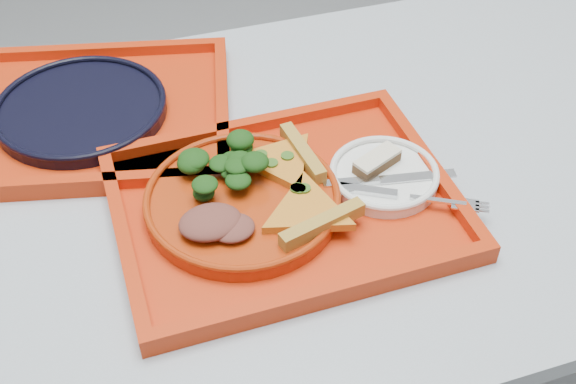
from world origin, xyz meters
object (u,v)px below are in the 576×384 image
(navy_plate, at_px, (81,110))
(tray_main, at_px, (284,207))
(dinner_plate, at_px, (243,203))
(dessert_bar, at_px, (377,161))
(tray_far, at_px, (83,118))

(navy_plate, bearing_deg, tray_main, -50.00)
(dinner_plate, bearing_deg, dessert_bar, 1.90)
(dinner_plate, bearing_deg, tray_main, -10.30)
(tray_main, height_order, dinner_plate, dinner_plate)
(tray_main, bearing_deg, tray_far, 129.55)
(dinner_plate, bearing_deg, navy_plate, 123.74)
(dinner_plate, xyz_separation_m, dessert_bar, (0.20, 0.01, 0.01))
(tray_main, relative_size, dinner_plate, 1.73)
(tray_far, xyz_separation_m, navy_plate, (0.00, 0.00, 0.01))
(tray_far, relative_size, dinner_plate, 1.73)
(tray_main, relative_size, dessert_bar, 5.97)
(tray_far, height_order, dessert_bar, dessert_bar)
(tray_far, xyz_separation_m, dessert_bar, (0.38, -0.27, 0.03))
(dessert_bar, bearing_deg, tray_main, 162.57)
(tray_far, bearing_deg, dessert_bar, -22.13)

